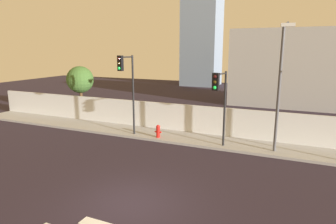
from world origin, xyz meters
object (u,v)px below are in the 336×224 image
(fire_hydrant, at_px, (158,131))
(roadside_tree_leftmost, at_px, (80,80))
(traffic_light_center, at_px, (220,93))
(street_lamp_curbside, at_px, (280,79))
(traffic_light_right, at_px, (127,78))

(fire_hydrant, xyz_separation_m, roadside_tree_leftmost, (-8.39, 3.01, 2.52))
(traffic_light_center, xyz_separation_m, roadside_tree_leftmost, (-12.35, 3.67, -0.16))
(traffic_light_center, relative_size, fire_hydrant, 5.28)
(fire_hydrant, bearing_deg, street_lamp_curbside, 0.32)
(traffic_light_center, distance_m, roadside_tree_leftmost, 12.88)
(traffic_light_right, relative_size, roadside_tree_leftmost, 1.20)
(traffic_light_right, relative_size, street_lamp_curbside, 0.76)
(traffic_light_center, height_order, fire_hydrant, traffic_light_center)
(traffic_light_center, xyz_separation_m, street_lamp_curbside, (2.92, 0.70, 0.80))
(fire_hydrant, bearing_deg, traffic_light_center, -9.50)
(street_lamp_curbside, distance_m, roadside_tree_leftmost, 15.58)
(traffic_light_right, distance_m, roadside_tree_leftmost, 7.40)
(street_lamp_curbside, bearing_deg, roadside_tree_leftmost, 168.99)
(traffic_light_right, distance_m, fire_hydrant, 3.76)
(traffic_light_center, height_order, street_lamp_curbside, street_lamp_curbside)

